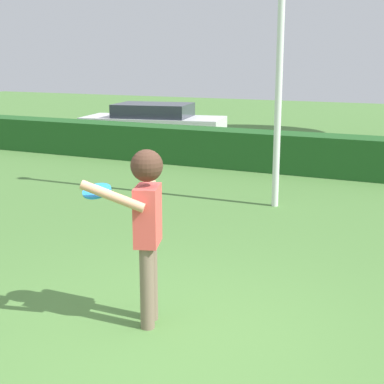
# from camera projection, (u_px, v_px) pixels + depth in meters

# --- Properties ---
(ground_plane) EXTENTS (60.00, 60.00, 0.00)m
(ground_plane) POSITION_uv_depth(u_px,v_px,m) (161.00, 337.00, 5.52)
(ground_plane) COLOR #4F7E3B
(person) EXTENTS (0.66, 0.72, 1.78)m
(person) POSITION_uv_depth(u_px,v_px,m) (147.00, 217.00, 5.56)
(person) COLOR #7B6554
(person) RESTS_ON ground
(frisbee) EXTENTS (0.28, 0.27, 0.11)m
(frisbee) POSITION_uv_depth(u_px,v_px,m) (97.00, 191.00, 5.47)
(frisbee) COLOR #268CE5
(lamppost) EXTENTS (0.24, 0.24, 5.88)m
(lamppost) POSITION_uv_depth(u_px,v_px,m) (281.00, 18.00, 9.63)
(lamppost) COLOR silver
(lamppost) RESTS_ON ground
(hedge_row) EXTENTS (27.94, 0.90, 0.90)m
(hedge_row) POSITION_uv_depth(u_px,v_px,m) (341.00, 156.00, 12.89)
(hedge_row) COLOR #215622
(hedge_row) RESTS_ON ground
(parked_car_white) EXTENTS (4.45, 2.49, 1.25)m
(parked_car_white) POSITION_uv_depth(u_px,v_px,m) (154.00, 122.00, 17.36)
(parked_car_white) COLOR white
(parked_car_white) RESTS_ON ground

